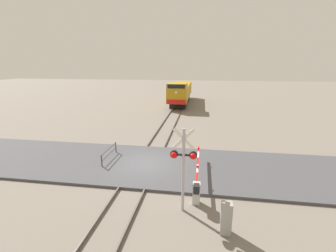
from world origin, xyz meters
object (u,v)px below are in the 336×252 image
at_px(crossing_gate, 197,182).
at_px(utility_cabinet, 226,218).
at_px(crossing_signal, 183,161).
at_px(guard_railing, 109,153).
at_px(locomotive, 181,92).

relative_size(crossing_gate, utility_cabinet, 4.09).
bearing_deg(crossing_gate, crossing_signal, -114.04).
height_order(crossing_signal, crossing_gate, crossing_signal).
bearing_deg(crossing_signal, crossing_gate, 65.96).
xyz_separation_m(utility_cabinet, guard_railing, (-7.40, 6.04, -0.07)).
xyz_separation_m(crossing_signal, guard_railing, (-5.56, 4.81, -1.86)).
xyz_separation_m(locomotive, utility_cabinet, (4.71, -30.47, -1.28)).
distance_m(crossing_signal, utility_cabinet, 2.84).
relative_size(locomotive, crossing_gate, 2.62).
height_order(utility_cabinet, guard_railing, utility_cabinet).
height_order(crossing_signal, guard_railing, crossing_signal).
relative_size(crossing_signal, crossing_gate, 0.71).
distance_m(crossing_signal, guard_railing, 7.59).
xyz_separation_m(crossing_gate, guard_railing, (-6.17, 3.44, -0.14)).
xyz_separation_m(crossing_gate, utility_cabinet, (1.23, -2.59, -0.06)).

